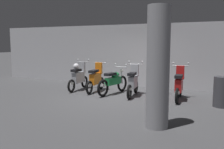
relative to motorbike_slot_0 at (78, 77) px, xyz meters
name	(u,v)px	position (x,y,z in m)	size (l,w,h in m)	color
ground_plane	(116,98)	(2.10, -0.78, -0.57)	(80.00, 80.00, 0.00)	#424244
back_wall	(142,55)	(2.10, 2.08, 0.84)	(16.00, 0.30, 2.82)	#ADADB2
motorbike_slot_0	(78,77)	(0.00, 0.00, 0.00)	(0.59, 1.68, 1.29)	black
motorbike_slot_1	(96,79)	(0.84, 0.00, -0.04)	(0.56, 1.68, 1.18)	black
motorbike_slot_2	(113,81)	(1.69, -0.12, -0.08)	(0.60, 1.94, 1.15)	black
motorbike_slot_3	(133,82)	(2.52, -0.16, -0.04)	(0.58, 1.68, 1.29)	black
motorbike_slot_4	(157,83)	(3.36, 0.10, -0.04)	(0.58, 1.67, 1.18)	black
motorbike_slot_5	(179,85)	(4.20, -0.12, -0.04)	(0.59, 1.68, 1.29)	black
support_pillar	(158,68)	(4.27, -3.27, 0.84)	(0.53, 0.53, 2.82)	gray
trash_bin	(222,92)	(5.59, -0.53, -0.09)	(0.51, 0.51, 0.95)	#38383D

